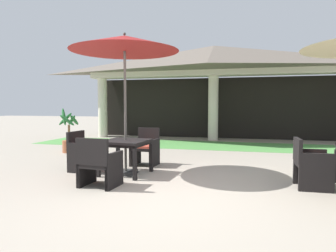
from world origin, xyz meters
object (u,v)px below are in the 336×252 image
object	(u,v)px
patio_chair_mid_left_north	(145,148)
patio_umbrella_mid_left	(125,45)
patio_chair_near_foreground_west	(311,165)
patio_chair_mid_left_west	(84,152)
patio_table_mid_left	(126,145)
potted_palm_left_edge	(69,138)
patio_chair_mid_left_south	(99,164)

from	to	relation	value
patio_chair_mid_left_north	patio_umbrella_mid_left	bearing A→B (deg)	90.00
patio_chair_near_foreground_west	patio_chair_mid_left_west	distance (m)	4.54
patio_table_mid_left	potted_palm_left_edge	size ratio (longest dim) A/B	0.70
patio_chair_near_foreground_west	potted_palm_left_edge	world-z (taller)	potted_palm_left_edge
patio_table_mid_left	patio_umbrella_mid_left	world-z (taller)	patio_umbrella_mid_left
potted_palm_left_edge	patio_chair_mid_left_north	bearing A→B (deg)	-23.71
patio_umbrella_mid_left	patio_chair_mid_left_south	size ratio (longest dim) A/B	3.30
patio_table_mid_left	patio_chair_mid_left_north	size ratio (longest dim) A/B	1.08
patio_chair_mid_left_south	patio_chair_mid_left_west	xyz separation A→B (m)	(-0.92, 1.11, 0.01)
patio_chair_near_foreground_west	patio_umbrella_mid_left	bearing A→B (deg)	-94.07
patio_chair_mid_left_north	potted_palm_left_edge	distance (m)	3.14
patio_umbrella_mid_left	patio_chair_mid_left_west	size ratio (longest dim) A/B	3.36
patio_chair_near_foreground_west	patio_umbrella_mid_left	xyz separation A→B (m)	(-3.52, 0.19, 2.27)
patio_table_mid_left	patio_umbrella_mid_left	distance (m)	2.06
patio_chair_mid_left_south	patio_chair_mid_left_north	xyz separation A→B (m)	(0.19, 2.03, 0.00)
patio_chair_mid_left_north	patio_chair_near_foreground_west	bearing A→B (deg)	165.89
patio_chair_mid_left_south	patio_chair_mid_left_north	bearing A→B (deg)	90.00
patio_chair_mid_left_west	potted_palm_left_edge	size ratio (longest dim) A/B	0.63
patio_chair_near_foreground_west	patio_chair_mid_left_north	bearing A→B (deg)	-110.35
patio_chair_mid_left_north	patio_chair_mid_left_west	xyz separation A→B (m)	(-1.11, -0.92, 0.01)
patio_table_mid_left	patio_chair_mid_left_south	world-z (taller)	patio_chair_mid_left_south
patio_table_mid_left	potted_palm_left_edge	world-z (taller)	potted_palm_left_edge
patio_chair_mid_left_north	potted_palm_left_edge	bearing A→B (deg)	-18.51
patio_chair_mid_left_west	patio_chair_mid_left_north	bearing A→B (deg)	135.07
patio_chair_near_foreground_west	patio_table_mid_left	distance (m)	3.53
patio_umbrella_mid_left	patio_chair_mid_left_west	xyz separation A→B (m)	(-1.01, 0.09, -2.26)
patio_chair_mid_left_north	potted_palm_left_edge	size ratio (longest dim) A/B	0.65
patio_chair_mid_left_north	patio_table_mid_left	bearing A→B (deg)	90.00
patio_chair_mid_left_south	potted_palm_left_edge	distance (m)	4.26
patio_umbrella_mid_left	patio_chair_mid_left_north	distance (m)	2.49
patio_chair_mid_left_south	patio_chair_mid_left_north	world-z (taller)	patio_chair_mid_left_north
patio_chair_mid_left_south	patio_chair_near_foreground_west	bearing A→B (deg)	18.16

